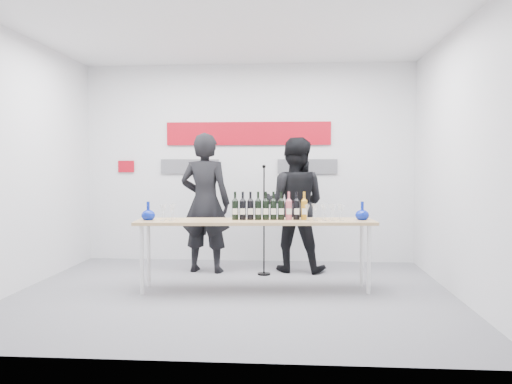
% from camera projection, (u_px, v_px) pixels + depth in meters
% --- Properties ---
extents(ground, '(5.00, 5.00, 0.00)m').
position_uv_depth(ground, '(233.00, 293.00, 5.70)').
color(ground, slate).
rests_on(ground, ground).
extents(back_wall, '(5.00, 0.04, 3.00)m').
position_uv_depth(back_wall, '(248.00, 163.00, 7.62)').
color(back_wall, silver).
rests_on(back_wall, ground).
extents(signage, '(3.38, 0.02, 0.79)m').
position_uv_depth(signage, '(244.00, 143.00, 7.57)').
color(signage, '#A40715').
rests_on(signage, back_wall).
extents(tasting_table, '(2.80, 0.77, 0.83)m').
position_uv_depth(tasting_table, '(255.00, 225.00, 5.82)').
color(tasting_table, tan).
rests_on(tasting_table, ground).
extents(wine_bottles, '(0.89, 0.15, 0.33)m').
position_uv_depth(wine_bottles, '(270.00, 206.00, 5.84)').
color(wine_bottles, black).
rests_on(wine_bottles, tasting_table).
extents(decanter_left, '(0.16, 0.16, 0.21)m').
position_uv_depth(decanter_left, '(148.00, 211.00, 5.81)').
color(decanter_left, '#081E9E').
rests_on(decanter_left, tasting_table).
extents(decanter_right, '(0.16, 0.16, 0.21)m').
position_uv_depth(decanter_right, '(362.00, 211.00, 5.83)').
color(decanter_right, '#081E9E').
rests_on(decanter_right, tasting_table).
extents(glasses_left, '(0.18, 0.23, 0.18)m').
position_uv_depth(glasses_left, '(168.00, 212.00, 5.80)').
color(glasses_left, silver).
rests_on(glasses_left, tasting_table).
extents(glasses_right, '(0.48, 0.26, 0.18)m').
position_uv_depth(glasses_right, '(323.00, 212.00, 5.81)').
color(glasses_right, silver).
rests_on(glasses_right, tasting_table).
extents(presenter_left, '(0.75, 0.55, 1.90)m').
position_uv_depth(presenter_left, '(205.00, 203.00, 6.83)').
color(presenter_left, black).
rests_on(presenter_left, ground).
extents(presenter_right, '(1.01, 0.84, 1.85)m').
position_uv_depth(presenter_right, '(294.00, 205.00, 6.90)').
color(presenter_right, black).
rests_on(presenter_right, ground).
extents(mic_stand, '(0.17, 0.17, 1.47)m').
position_uv_depth(mic_stand, '(264.00, 241.00, 6.66)').
color(mic_stand, black).
rests_on(mic_stand, ground).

